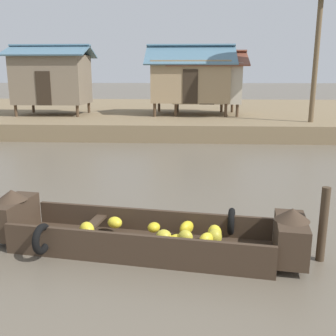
{
  "coord_description": "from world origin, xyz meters",
  "views": [
    {
      "loc": [
        0.99,
        -0.66,
        3.01
      ],
      "look_at": [
        0.52,
        7.43,
        1.07
      ],
      "focal_mm": 41.36,
      "sensor_mm": 36.0,
      "label": 1
    }
  ],
  "objects_px": {
    "stilt_house_mid_left": "(190,80)",
    "stilt_house_mid_right": "(206,82)",
    "banana_boat": "(144,233)",
    "mooring_post": "(323,225)",
    "stilt_house_left": "(52,78)"
  },
  "relations": [
    {
      "from": "banana_boat",
      "to": "stilt_house_mid_left",
      "type": "height_order",
      "value": "stilt_house_mid_left"
    },
    {
      "from": "stilt_house_mid_left",
      "to": "stilt_house_mid_right",
      "type": "bearing_deg",
      "value": 1.47
    },
    {
      "from": "mooring_post",
      "to": "stilt_house_mid_left",
      "type": "bearing_deg",
      "value": 97.6
    },
    {
      "from": "mooring_post",
      "to": "banana_boat",
      "type": "bearing_deg",
      "value": 175.49
    },
    {
      "from": "stilt_house_mid_right",
      "to": "stilt_house_left",
      "type": "bearing_deg",
      "value": -175.57
    },
    {
      "from": "stilt_house_mid_right",
      "to": "mooring_post",
      "type": "height_order",
      "value": "stilt_house_mid_right"
    },
    {
      "from": "stilt_house_mid_left",
      "to": "mooring_post",
      "type": "distance_m",
      "value": 16.97
    },
    {
      "from": "stilt_house_mid_right",
      "to": "mooring_post",
      "type": "relative_size",
      "value": 3.5
    },
    {
      "from": "stilt_house_mid_right",
      "to": "mooring_post",
      "type": "xyz_separation_m",
      "value": [
        1.33,
        -16.71,
        -2.02
      ]
    },
    {
      "from": "stilt_house_left",
      "to": "stilt_house_mid_left",
      "type": "distance_m",
      "value": 7.88
    },
    {
      "from": "stilt_house_mid_left",
      "to": "stilt_house_mid_right",
      "type": "xyz_separation_m",
      "value": [
        0.9,
        0.02,
        -0.09
      ]
    },
    {
      "from": "stilt_house_mid_right",
      "to": "mooring_post",
      "type": "distance_m",
      "value": 16.88
    },
    {
      "from": "banana_boat",
      "to": "mooring_post",
      "type": "bearing_deg",
      "value": -4.51
    },
    {
      "from": "banana_boat",
      "to": "stilt_house_mid_left",
      "type": "bearing_deg",
      "value": 87.33
    },
    {
      "from": "stilt_house_left",
      "to": "mooring_post",
      "type": "relative_size",
      "value": 3.57
    }
  ]
}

